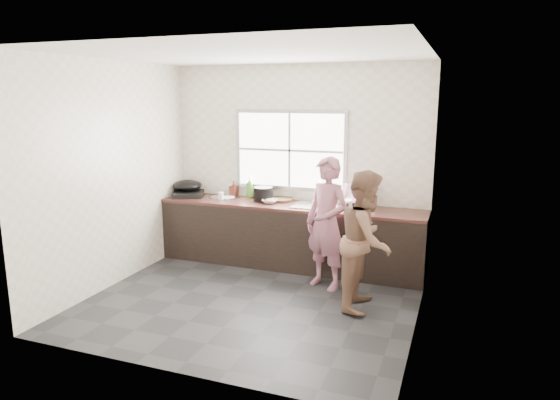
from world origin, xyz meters
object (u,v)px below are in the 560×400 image
(bowl_held, at_px, (334,208))
(dish_rack, at_px, (363,195))
(bottle_brown_tall, at_px, (234,189))
(wok, at_px, (187,186))
(cutting_board, at_px, (280,199))
(bowl_crabs, at_px, (321,203))
(woman, at_px, (327,228))
(burner, at_px, (188,194))
(bottle_brown_short, at_px, (259,193))
(person_side, at_px, (366,240))
(plate_food, at_px, (226,197))
(bottle_green, at_px, (250,187))
(glass_jar, at_px, (221,196))
(pot_lid_right, at_px, (231,199))
(black_pot, at_px, (263,194))
(pot_lid_left, at_px, (219,197))
(bowl_mince, at_px, (270,201))

(bowl_held, distance_m, dish_rack, 0.48)
(bottle_brown_tall, xyz_separation_m, wok, (-0.68, -0.14, 0.04))
(bottle_brown_tall, height_order, wok, wok)
(cutting_board, relative_size, bowl_crabs, 2.03)
(woman, height_order, burner, woman)
(wok, bearing_deg, bowl_crabs, -0.47)
(bottle_brown_tall, bearing_deg, bowl_crabs, -6.65)
(woman, distance_m, cutting_board, 1.15)
(bottle_brown_short, bearing_deg, person_side, -34.65)
(bottle_brown_short, bearing_deg, bottle_brown_tall, 180.00)
(person_side, distance_m, plate_food, 2.46)
(woman, height_order, dish_rack, woman)
(woman, xyz_separation_m, person_side, (0.55, -0.42, 0.02))
(plate_food, height_order, bottle_green, bottle_green)
(glass_jar, bearing_deg, person_side, -22.83)
(bottle_brown_tall, relative_size, dish_rack, 0.47)
(glass_jar, height_order, pot_lid_right, glass_jar)
(woman, xyz_separation_m, bottle_brown_tall, (-1.60, 0.80, 0.22))
(woman, xyz_separation_m, bottle_green, (-1.35, 0.80, 0.27))
(black_pot, relative_size, pot_lid_right, 1.09)
(black_pot, xyz_separation_m, wok, (-1.20, -0.01, 0.04))
(woman, distance_m, plate_food, 1.79)
(glass_jar, relative_size, dish_rack, 0.25)
(plate_food, xyz_separation_m, wok, (-0.63, -0.01, 0.13))
(black_pot, xyz_separation_m, pot_lid_left, (-0.67, -0.02, -0.09))
(cutting_board, height_order, black_pot, black_pot)
(burner, distance_m, pot_lid_left, 0.47)
(black_pot, relative_size, bottle_brown_tall, 1.31)
(person_side, xyz_separation_m, plate_food, (-2.21, 1.08, 0.11))
(bottle_brown_tall, bearing_deg, cutting_board, -4.49)
(person_side, distance_m, wok, 3.04)
(person_side, bearing_deg, bottle_brown_short, 55.81)
(bowl_mince, distance_m, bowl_crabs, 0.69)
(person_side, bearing_deg, dish_rack, 13.80)
(bowl_held, xyz_separation_m, glass_jar, (-1.65, 0.12, 0.02))
(cutting_board, height_order, bowl_mince, bowl_mince)
(black_pot, relative_size, wok, 0.63)
(bowl_mince, height_order, glass_jar, glass_jar)
(cutting_board, xyz_separation_m, pot_lid_left, (-0.89, -0.10, -0.01))
(pot_lid_left, relative_size, pot_lid_right, 1.07)
(bowl_mince, relative_size, black_pot, 0.80)
(burner, bearing_deg, plate_food, 8.82)
(bowl_mince, xyz_separation_m, dish_rack, (1.21, 0.22, 0.13))
(bottle_brown_short, distance_m, burner, 1.04)
(cutting_board, distance_m, pot_lid_left, 0.89)
(bottle_brown_short, bearing_deg, glass_jar, -147.80)
(woman, relative_size, pot_lid_right, 6.15)
(cutting_board, xyz_separation_m, burner, (-1.36, -0.17, 0.01))
(bottle_brown_tall, height_order, burner, bottle_brown_tall)
(wok, bearing_deg, bottle_brown_short, 7.47)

